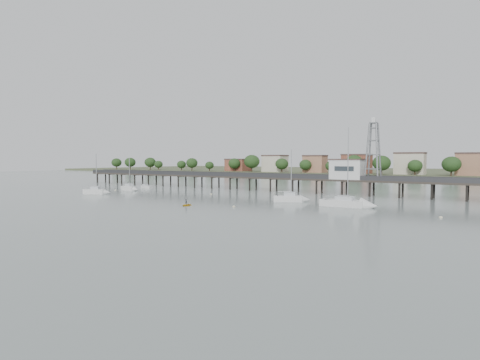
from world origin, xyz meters
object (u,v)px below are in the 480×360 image
at_px(pier, 263,178).
at_px(yellow_dinghy, 186,206).
at_px(sailboat_a, 99,192).
at_px(sailboat_b, 131,188).
at_px(sailboat_c, 294,199).
at_px(white_tender, 147,187).
at_px(sailboat_d, 354,204).
at_px(lattice_tower, 373,152).

bearing_deg(pier, yellow_dinghy, -81.40).
xyz_separation_m(sailboat_a, sailboat_b, (-1.77, 12.47, 0.01)).
relative_size(sailboat_c, white_tender, 3.05).
distance_m(sailboat_d, white_tender, 70.84).
distance_m(sailboat_c, sailboat_b, 53.19).
bearing_deg(sailboat_a, sailboat_b, 72.85).
distance_m(sailboat_d, sailboat_a, 65.87).
distance_m(lattice_tower, white_tender, 68.29).
height_order(lattice_tower, yellow_dinghy, lattice_tower).
height_order(pier, sailboat_d, sailboat_d).
distance_m(sailboat_a, yellow_dinghy, 37.55).
relative_size(pier, lattice_tower, 9.68).
height_order(lattice_tower, sailboat_c, lattice_tower).
bearing_deg(sailboat_c, sailboat_b, 149.76).
distance_m(sailboat_b, white_tender, 9.07).
relative_size(lattice_tower, white_tender, 3.97).
xyz_separation_m(pier, yellow_dinghy, (6.27, -41.40, -3.79)).
relative_size(sailboat_a, sailboat_b, 1.11).
height_order(pier, lattice_tower, lattice_tower).
relative_size(sailboat_c, sailboat_d, 0.73).
height_order(lattice_tower, sailboat_d, lattice_tower).
xyz_separation_m(sailboat_d, yellow_dinghy, (-28.60, -15.66, -0.63)).
relative_size(sailboat_d, white_tender, 4.16).
bearing_deg(lattice_tower, sailboat_c, -114.94).
bearing_deg(sailboat_b, sailboat_c, -0.64).
bearing_deg(pier, sailboat_c, -47.54).
xyz_separation_m(sailboat_b, yellow_dinghy, (38.55, -20.04, -0.66)).
bearing_deg(sailboat_d, sailboat_c, 167.12).
distance_m(sailboat_a, sailboat_b, 12.59).
relative_size(lattice_tower, sailboat_c, 1.30).
xyz_separation_m(pier, sailboat_c, (20.89, -22.82, -3.15)).
bearing_deg(white_tender, sailboat_b, -72.33).
relative_size(lattice_tower, sailboat_a, 1.40).
height_order(sailboat_b, white_tender, sailboat_b).
xyz_separation_m(sailboat_c, sailboat_d, (13.98, -2.92, -0.02)).
distance_m(pier, yellow_dinghy, 42.05).
bearing_deg(pier, white_tender, -160.01).
relative_size(sailboat_b, yellow_dinghy, 4.03).
relative_size(white_tender, yellow_dinghy, 1.58).
xyz_separation_m(sailboat_d, sailboat_b, (-67.14, 4.38, 0.03)).
bearing_deg(sailboat_d, yellow_dinghy, -152.38).
height_order(pier, sailboat_c, sailboat_c).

